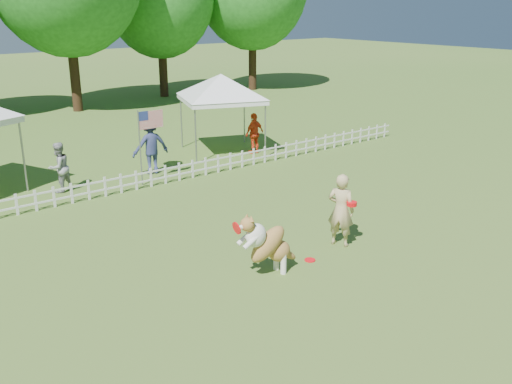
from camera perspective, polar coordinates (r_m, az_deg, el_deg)
ground at (r=12.66m, az=5.98°, el=-6.90°), size 120.00×120.00×0.00m
picket_fence at (r=17.88m, az=-9.74°, el=1.59°), size 22.00×0.08×0.60m
handler at (r=13.24m, az=8.49°, el=-1.80°), size 0.64×0.74×1.73m
dog at (r=11.70m, az=1.27°, el=-5.20°), size 1.39×0.54×1.41m
frisbee_on_turf at (r=12.68m, az=5.42°, el=-6.79°), size 0.28×0.28×0.02m
canopy_tent_right at (r=21.40m, az=-3.46°, el=7.72°), size 3.56×3.56×2.87m
flag_pole at (r=17.75m, az=-11.51°, el=4.27°), size 0.90×0.11×2.34m
spectator_a at (r=17.89m, az=-19.09°, el=2.34°), size 0.89×0.80×1.50m
spectator_b at (r=19.04m, az=-10.51°, el=4.65°), size 1.29×0.79×1.93m
spectator_c at (r=21.37m, az=-0.16°, el=5.89°), size 0.94×0.51×1.53m
tree_right at (r=35.06m, az=-9.58°, el=17.84°), size 6.20×6.20×10.40m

